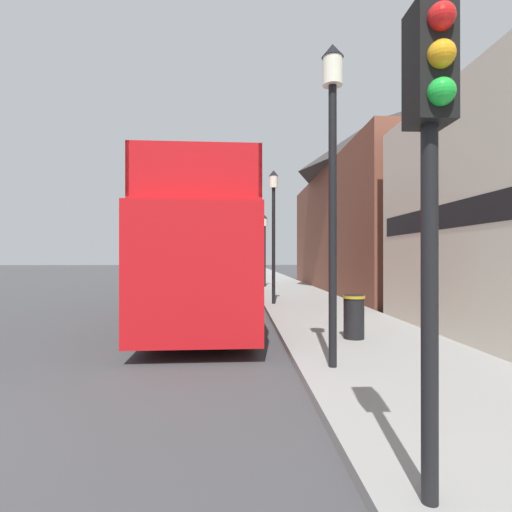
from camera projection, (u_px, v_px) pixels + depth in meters
ground_plane at (158, 289)px, 24.01m from camera, size 144.00×144.00×0.00m
sidewalk at (290, 291)px, 21.35m from camera, size 3.59×108.00×0.14m
brick_terrace_rear at (374, 206)px, 22.20m from camera, size 6.00×17.49×9.53m
tour_bus at (207, 258)px, 12.16m from camera, size 2.80×10.25×4.05m
parked_car_ahead_of_bus at (234, 282)px, 19.29m from camera, size 1.96×4.39×1.48m
traffic_signal at (431, 138)px, 2.84m from camera, size 0.28×0.42×3.56m
lamp_post_nearest at (333, 147)px, 6.41m from camera, size 0.35×0.35×5.20m
lamp_post_second at (274, 212)px, 15.10m from camera, size 0.35×0.35×5.06m
lamp_post_third at (265, 237)px, 23.81m from camera, size 0.35×0.35×4.28m
litter_bin at (354, 315)px, 8.62m from camera, size 0.48×0.48×0.94m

